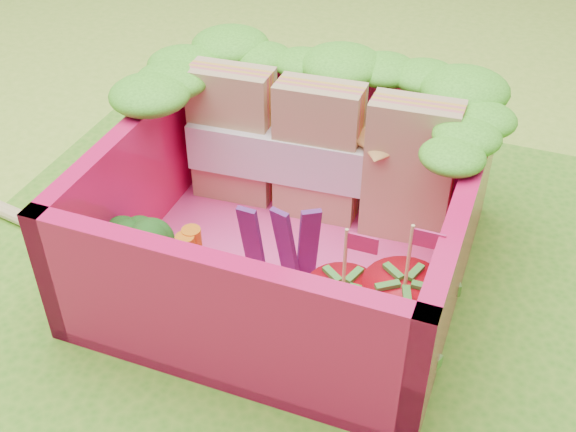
# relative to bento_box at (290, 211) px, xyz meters

# --- Properties ---
(ground) EXTENTS (14.00, 14.00, 0.00)m
(ground) POSITION_rel_bento_box_xyz_m (-0.02, -0.07, -0.31)
(ground) COLOR #8DC136
(ground) RESTS_ON ground
(placemat) EXTENTS (2.60, 2.60, 0.03)m
(placemat) POSITION_rel_bento_box_xyz_m (-0.02, -0.07, -0.29)
(placemat) COLOR #4D9A22
(placemat) RESTS_ON ground
(bento_floor) EXTENTS (1.30, 1.30, 0.05)m
(bento_floor) POSITION_rel_bento_box_xyz_m (0.00, 0.00, -0.25)
(bento_floor) COLOR #F43E90
(bento_floor) RESTS_ON placemat
(bento_box) EXTENTS (1.30, 1.30, 0.55)m
(bento_box) POSITION_rel_bento_box_xyz_m (0.00, 0.00, 0.00)
(bento_box) COLOR #D91252
(bento_box) RESTS_ON placemat
(lettuce_ruffle) EXTENTS (1.43, 0.77, 0.11)m
(lettuce_ruffle) POSITION_rel_bento_box_xyz_m (0.00, 0.45, 0.33)
(lettuce_ruffle) COLOR #37911A
(lettuce_ruffle) RESTS_ON bento_box
(sandwich_stack) EXTENTS (1.08, 0.24, 0.59)m
(sandwich_stack) POSITION_rel_bento_box_xyz_m (0.01, 0.32, 0.06)
(sandwich_stack) COLOR tan
(sandwich_stack) RESTS_ON bento_floor
(broccoli) EXTENTS (0.32, 0.32, 0.25)m
(broccoli) POSITION_rel_bento_box_xyz_m (-0.48, -0.31, -0.05)
(broccoli) COLOR #74A952
(broccoli) RESTS_ON bento_floor
(carrot_sticks) EXTENTS (0.08, 0.11, 0.27)m
(carrot_sticks) POSITION_rel_bento_box_xyz_m (-0.27, -0.29, -0.09)
(carrot_sticks) COLOR orange
(carrot_sticks) RESTS_ON bento_floor
(purple_wedges) EXTENTS (0.26, 0.10, 0.38)m
(purple_wedges) POSITION_rel_bento_box_xyz_m (0.03, -0.16, -0.04)
(purple_wedges) COLOR #521B61
(purple_wedges) RESTS_ON bento_floor
(strawberry_left) EXTENTS (0.25, 0.25, 0.49)m
(strawberry_left) POSITION_rel_bento_box_xyz_m (0.31, -0.34, -0.09)
(strawberry_left) COLOR red
(strawberry_left) RESTS_ON bento_floor
(strawberry_right) EXTENTS (0.28, 0.28, 0.52)m
(strawberry_right) POSITION_rel_bento_box_xyz_m (0.50, -0.29, -0.08)
(strawberry_right) COLOR red
(strawberry_right) RESTS_ON bento_floor
(snap_peas) EXTENTS (0.32, 0.48, 0.05)m
(snap_peas) POSITION_rel_bento_box_xyz_m (0.50, -0.16, -0.20)
(snap_peas) COLOR #63A534
(snap_peas) RESTS_ON bento_floor
(chopsticks) EXTENTS (2.23, 0.42, 0.05)m
(chopsticks) POSITION_rel_bento_box_xyz_m (-0.92, -0.18, -0.25)
(chopsticks) COLOR #E2C77C
(chopsticks) RESTS_ON placemat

